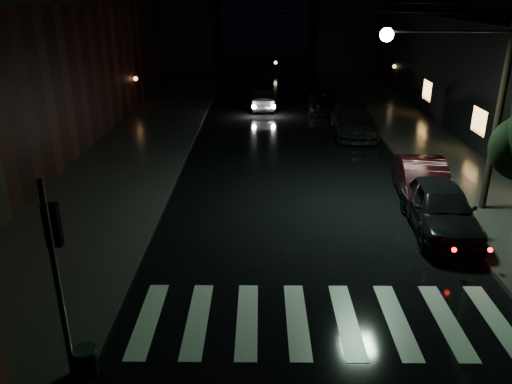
{
  "coord_description": "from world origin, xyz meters",
  "views": [
    {
      "loc": [
        1.49,
        -9.52,
        7.35
      ],
      "look_at": [
        1.38,
        4.8,
        1.6
      ],
      "focal_mm": 35.0,
      "sensor_mm": 36.0,
      "label": 1
    }
  ],
  "objects_px": {
    "oncoming_car": "(262,99)",
    "parked_car_b": "(423,181)",
    "parked_car_a": "(440,207)",
    "parked_car_c": "(353,120)",
    "parked_car_d": "(325,101)"
  },
  "relations": [
    {
      "from": "oncoming_car",
      "to": "parked_car_b",
      "type": "bearing_deg",
      "value": 107.43
    },
    {
      "from": "parked_car_a",
      "to": "parked_car_c",
      "type": "relative_size",
      "value": 0.88
    },
    {
      "from": "parked_car_a",
      "to": "parked_car_b",
      "type": "xyz_separation_m",
      "value": [
        0.19,
        2.5,
        -0.05
      ]
    },
    {
      "from": "parked_car_a",
      "to": "parked_car_b",
      "type": "bearing_deg",
      "value": 89.71
    },
    {
      "from": "parked_car_b",
      "to": "parked_car_c",
      "type": "bearing_deg",
      "value": 102.15
    },
    {
      "from": "oncoming_car",
      "to": "parked_car_a",
      "type": "bearing_deg",
      "value": 104.29
    },
    {
      "from": "parked_car_a",
      "to": "parked_car_c",
      "type": "distance_m",
      "value": 12.01
    },
    {
      "from": "parked_car_d",
      "to": "oncoming_car",
      "type": "height_order",
      "value": "oncoming_car"
    },
    {
      "from": "parked_car_d",
      "to": "parked_car_c",
      "type": "bearing_deg",
      "value": -78.19
    },
    {
      "from": "parked_car_d",
      "to": "parked_car_a",
      "type": "bearing_deg",
      "value": -81.41
    },
    {
      "from": "parked_car_c",
      "to": "oncoming_car",
      "type": "distance_m",
      "value": 8.2
    },
    {
      "from": "parked_car_d",
      "to": "oncoming_car",
      "type": "distance_m",
      "value": 4.25
    },
    {
      "from": "parked_car_b",
      "to": "oncoming_car",
      "type": "distance_m",
      "value": 17.04
    },
    {
      "from": "parked_car_a",
      "to": "oncoming_car",
      "type": "bearing_deg",
      "value": 111.59
    },
    {
      "from": "parked_car_a",
      "to": "parked_car_c",
      "type": "xyz_separation_m",
      "value": [
        -0.75,
        11.99,
        -0.02
      ]
    }
  ]
}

